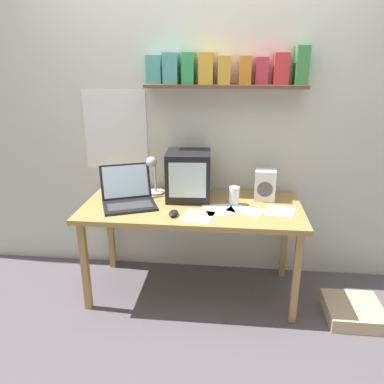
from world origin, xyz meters
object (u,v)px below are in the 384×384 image
at_px(desk_lamp, 153,172).
at_px(open_notebook, 198,216).
at_px(laptop, 128,195).
at_px(computer_mouse, 174,213).
at_px(printed_handout, 219,210).
at_px(loose_paper_near_monitor, 245,211).
at_px(juice_glass, 234,197).
at_px(loose_paper_near_laptop, 280,211).
at_px(space_heater, 265,185).
at_px(floor_cushion, 353,311).
at_px(corner_desk, 192,213).
at_px(crt_monitor, 188,175).

distance_m(desk_lamp, open_notebook, 0.58).
xyz_separation_m(laptop, computer_mouse, (0.36, -0.19, -0.05)).
xyz_separation_m(desk_lamp, printed_handout, (0.51, -0.27, -0.17)).
xyz_separation_m(printed_handout, loose_paper_near_monitor, (0.18, 0.00, 0.00)).
distance_m(computer_mouse, loose_paper_near_monitor, 0.49).
relative_size(juice_glass, computer_mouse, 1.23).
distance_m(computer_mouse, loose_paper_near_laptop, 0.72).
bearing_deg(computer_mouse, laptop, 152.40).
height_order(space_heater, floor_cushion, space_heater).
relative_size(space_heater, computer_mouse, 2.11).
distance_m(open_notebook, floor_cushion, 1.26).
relative_size(loose_paper_near_laptop, floor_cushion, 0.60).
distance_m(juice_glass, printed_handout, 0.16).
distance_m(laptop, floor_cushion, 1.76).
relative_size(computer_mouse, printed_handout, 0.42).
height_order(corner_desk, printed_handout, printed_handout).
relative_size(corner_desk, floor_cushion, 4.15).
bearing_deg(laptop, printed_handout, -27.40).
distance_m(laptop, loose_paper_near_laptop, 1.07).
bearing_deg(juice_glass, open_notebook, -133.39).
bearing_deg(crt_monitor, space_heater, -0.94).
height_order(laptop, desk_lamp, desk_lamp).
bearing_deg(desk_lamp, floor_cushion, 4.12).
bearing_deg(juice_glass, floor_cushion, -16.64).
relative_size(loose_paper_near_monitor, floor_cushion, 0.75).
bearing_deg(desk_lamp, juice_glass, 5.51).
relative_size(loose_paper_near_laptop, loose_paper_near_monitor, 0.80).
relative_size(computer_mouse, open_notebook, 0.45).
bearing_deg(juice_glass, loose_paper_near_laptop, -17.82).
height_order(corner_desk, open_notebook, open_notebook).
relative_size(laptop, open_notebook, 1.94).
xyz_separation_m(laptop, loose_paper_near_monitor, (0.83, -0.06, -0.06)).
distance_m(corner_desk, computer_mouse, 0.23).
bearing_deg(loose_paper_near_monitor, laptop, 176.13).
height_order(laptop, loose_paper_near_monitor, laptop).
xyz_separation_m(printed_handout, floor_cushion, (0.94, -0.13, -0.66)).
xyz_separation_m(crt_monitor, floor_cushion, (1.17, -0.35, -0.83)).
relative_size(open_notebook, floor_cushion, 0.64).
relative_size(space_heater, loose_paper_near_monitor, 0.81).
bearing_deg(desk_lamp, laptop, -104.29).
bearing_deg(laptop, open_notebook, -42.34).
bearing_deg(computer_mouse, printed_handout, 23.01).
height_order(desk_lamp, space_heater, desk_lamp).
distance_m(computer_mouse, open_notebook, 0.16).
bearing_deg(crt_monitor, laptop, -163.20).
distance_m(printed_handout, floor_cushion, 1.15).
relative_size(printed_handout, floor_cushion, 0.69).
xyz_separation_m(laptop, juice_glass, (0.75, 0.06, -0.01)).
xyz_separation_m(crt_monitor, desk_lamp, (-0.27, 0.06, -0.00)).
distance_m(crt_monitor, loose_paper_near_monitor, 0.50).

